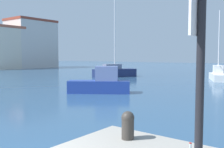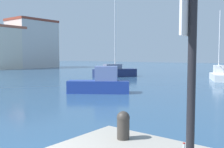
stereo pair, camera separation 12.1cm
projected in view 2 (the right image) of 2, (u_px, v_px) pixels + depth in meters
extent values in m
plane|color=#2D5175|center=(32.00, 79.00, 28.47)|extent=(160.00, 160.00, 0.00)
cylinder|color=black|center=(193.00, 28.00, 2.99)|extent=(0.10, 0.10, 4.05)
cube|color=white|center=(188.00, 13.00, 3.01)|extent=(0.44, 0.03, 0.56)
cylinder|color=red|center=(187.00, 8.00, 3.02)|extent=(0.24, 0.01, 0.24)
cylinder|color=silver|center=(184.00, 146.00, 3.93)|extent=(0.04, 0.04, 0.09)
cylinder|color=#B21E19|center=(184.00, 143.00, 3.93)|extent=(0.04, 0.04, 0.01)
cylinder|color=#38332D|center=(123.00, 128.00, 5.20)|extent=(0.26, 0.26, 0.44)
sphere|color=#38332D|center=(123.00, 118.00, 5.18)|extent=(0.27, 0.27, 0.27)
cube|color=#19234C|center=(115.00, 73.00, 31.54)|extent=(5.53, 3.80, 0.98)
cube|color=slate|center=(113.00, 67.00, 31.34)|extent=(2.40, 1.99, 0.62)
cylinder|color=silver|center=(115.00, 34.00, 31.20)|extent=(0.12, 0.12, 8.55)
cube|color=white|center=(218.00, 77.00, 26.92)|extent=(4.84, 3.06, 0.71)
cube|color=silver|center=(218.00, 69.00, 26.99)|extent=(1.66, 1.38, 0.90)
cylinder|color=silver|center=(219.00, 42.00, 26.66)|extent=(0.12, 0.12, 6.65)
cylinder|color=silver|center=(220.00, 66.00, 26.02)|extent=(1.54, 0.72, 0.08)
cube|color=#233D93|center=(98.00, 87.00, 17.72)|extent=(3.39, 4.17, 0.87)
cube|color=#6E7DB1|center=(106.00, 73.00, 17.62)|extent=(1.68, 1.82, 1.01)
cube|color=beige|center=(3.00, 49.00, 50.39)|extent=(7.03, 5.58, 8.02)
cube|color=#B25B42|center=(3.00, 27.00, 50.09)|extent=(7.17, 5.69, 0.50)
cube|color=beige|center=(32.00, 45.00, 56.33)|extent=(9.42, 6.86, 10.08)
cube|color=brown|center=(32.00, 21.00, 55.96)|extent=(9.61, 7.00, 0.50)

